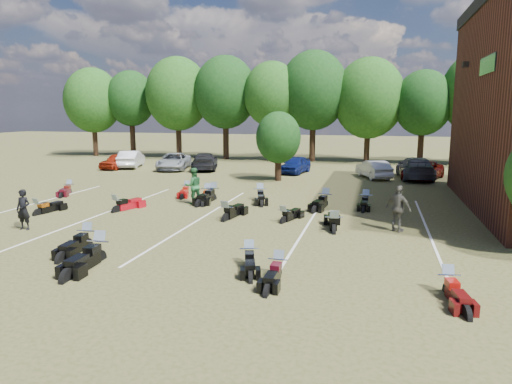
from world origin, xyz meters
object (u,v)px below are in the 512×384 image
(car_0, at_px, (118,161))
(car_4, at_px, (295,165))
(person_grey, at_px, (399,209))
(person_black, at_px, (23,210))
(motorcycle_3, at_px, (99,261))
(motorcycle_14, at_px, (70,193))
(person_green, at_px, (194,186))
(motorcycle_7, at_px, (117,212))

(car_0, distance_m, car_4, 15.49)
(person_grey, bearing_deg, car_0, -0.20)
(car_0, height_order, person_black, person_black)
(car_4, height_order, person_black, person_black)
(motorcycle_3, xyz_separation_m, motorcycle_14, (-9.22, 10.79, 0.00))
(motorcycle_14, bearing_deg, person_green, -25.93)
(person_green, relative_size, person_grey, 1.00)
(person_grey, xyz_separation_m, motorcycle_14, (-18.98, 4.26, -0.97))
(person_green, bearing_deg, car_0, -80.42)
(car_4, relative_size, motorcycle_7, 1.80)
(motorcycle_3, bearing_deg, person_black, 148.71)
(car_4, bearing_deg, motorcycle_14, -123.63)
(car_0, xyz_separation_m, motorcycle_3, (12.96, -22.41, -0.68))
(motorcycle_3, relative_size, motorcycle_7, 1.12)
(car_0, bearing_deg, motorcycle_7, -55.31)
(person_black, bearing_deg, person_green, 53.18)
(person_green, distance_m, motorcycle_7, 4.23)
(motorcycle_7, bearing_deg, car_4, -92.21)
(motorcycle_14, bearing_deg, motorcycle_7, -53.95)
(person_black, distance_m, motorcycle_14, 8.86)
(car_4, xyz_separation_m, motorcycle_7, (-6.05, -16.54, -0.69))
(person_black, relative_size, person_grey, 0.88)
(car_4, xyz_separation_m, person_black, (-7.94, -20.56, 0.17))
(person_black, relative_size, motorcycle_14, 0.84)
(car_4, xyz_separation_m, person_grey, (7.26, -16.85, 0.29))
(person_green, distance_m, motorcycle_3, 9.84)
(person_green, distance_m, person_grey, 10.91)
(car_4, distance_m, person_green, 13.97)
(person_black, distance_m, motorcycle_3, 6.19)
(person_black, xyz_separation_m, person_green, (4.79, 6.95, 0.11))
(person_black, bearing_deg, motorcycle_7, 62.51)
(car_0, relative_size, motorcycle_3, 1.57)
(person_grey, relative_size, motorcycle_7, 0.87)
(car_4, distance_m, person_grey, 18.35)
(person_black, distance_m, person_green, 8.44)
(car_0, distance_m, person_grey, 27.73)
(car_4, relative_size, person_black, 2.35)
(car_4, relative_size, person_green, 2.07)
(person_grey, bearing_deg, motorcycle_7, 33.39)
(car_4, bearing_deg, motorcycle_3, -86.79)
(person_grey, distance_m, motorcycle_7, 13.35)
(person_grey, bearing_deg, motorcycle_3, 68.51)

